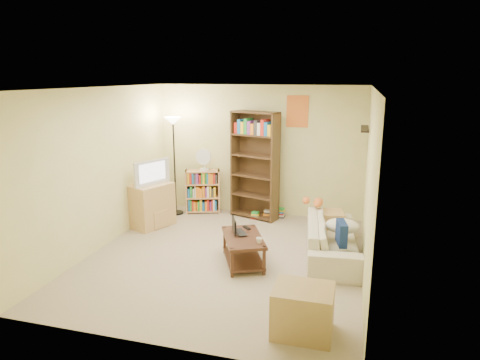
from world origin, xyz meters
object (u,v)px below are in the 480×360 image
object	(u,v)px
mug	(259,241)
desk_fan	(204,159)
laptop	(243,232)
side_table	(330,225)
short_bookshelf	(203,191)
sofa	(332,239)
tall_bookshelf	(255,163)
end_cabinet	(303,311)
tabby_cat	(316,202)
tv_stand	(151,205)
floor_lamp	(174,137)
television	(149,172)
coffee_table	(243,246)

from	to	relation	value
mug	desk_fan	world-z (taller)	desk_fan
desk_fan	laptop	bearing A→B (deg)	-55.92
desk_fan	side_table	bearing A→B (deg)	-16.61
short_bookshelf	side_table	distance (m)	2.67
sofa	side_table	xyz separation A→B (m)	(-0.08, 0.71, -0.04)
tall_bookshelf	end_cabinet	bearing A→B (deg)	-50.36
tabby_cat	tv_stand	size ratio (longest dim) A/B	0.56
tabby_cat	floor_lamp	size ratio (longest dim) A/B	0.23
television	end_cabinet	xyz separation A→B (m)	(3.08, -2.61, -0.75)
laptop	mug	bearing A→B (deg)	-168.16
coffee_table	mug	bearing A→B (deg)	-59.28
mug	short_bookshelf	bearing A→B (deg)	125.99
short_bookshelf	desk_fan	distance (m)	0.67
tabby_cat	mug	size ratio (longest dim) A/B	4.17
laptop	tv_stand	world-z (taller)	tv_stand
side_table	sofa	bearing A→B (deg)	-83.56
mug	side_table	world-z (taller)	mug
desk_fan	television	bearing A→B (deg)	-125.19
sofa	desk_fan	distance (m)	3.07
coffee_table	television	world-z (taller)	television
floor_lamp	tabby_cat	bearing A→B (deg)	-11.86
laptop	side_table	distance (m)	1.69
television	coffee_table	bearing A→B (deg)	-95.75
tall_bookshelf	side_table	bearing A→B (deg)	-8.39
tall_bookshelf	short_bookshelf	xyz separation A→B (m)	(-1.06, 0.04, -0.64)
end_cabinet	tv_stand	bearing A→B (deg)	139.65
mug	short_bookshelf	distance (m)	2.85
coffee_table	sofa	bearing A→B (deg)	2.10
tv_stand	end_cabinet	distance (m)	4.04
tabby_cat	tv_stand	xyz separation A→B (m)	(-2.92, -0.19, -0.23)
short_bookshelf	end_cabinet	xyz separation A→B (m)	(2.45, -3.62, -0.17)
desk_fan	end_cabinet	xyz separation A→B (m)	(2.40, -3.57, -0.83)
tv_stand	floor_lamp	bearing A→B (deg)	102.75
tabby_cat	television	distance (m)	2.95
tv_stand	floor_lamp	size ratio (longest dim) A/B	0.41
tall_bookshelf	desk_fan	world-z (taller)	tall_bookshelf
laptop	tv_stand	xyz separation A→B (m)	(-1.99, 0.99, -0.04)
tv_stand	television	bearing A→B (deg)	23.00
coffee_table	tv_stand	bearing A→B (deg)	126.96
laptop	end_cabinet	size ratio (longest dim) A/B	0.61
side_table	tabby_cat	bearing A→B (deg)	-175.26
tv_stand	side_table	world-z (taller)	tv_stand
tabby_cat	floor_lamp	world-z (taller)	floor_lamp
mug	end_cabinet	distance (m)	1.54
coffee_table	end_cabinet	world-z (taller)	end_cabinet
sofa	tv_stand	size ratio (longest dim) A/B	2.50
tv_stand	floor_lamp	world-z (taller)	floor_lamp
television	desk_fan	size ratio (longest dim) A/B	1.72
tall_bookshelf	floor_lamp	bearing A→B (deg)	-154.80
floor_lamp	television	bearing A→B (deg)	-100.25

